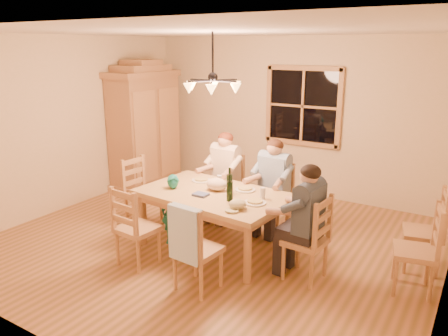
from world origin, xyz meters
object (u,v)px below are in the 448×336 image
Objects in this scene: chair_far_right at (273,212)px; child at (174,210)px; chair_far_left at (225,200)px; chair_near_right at (198,263)px; chair_spare_back at (421,245)px; adult_slate_man at (307,208)px; wine_bottle_b at (230,188)px; wine_bottle_a at (230,181)px; adult_woman at (225,165)px; chair_spare_front at (413,265)px; chair_end_right at (305,253)px; chandelier at (213,85)px; armoire at (145,130)px; chair_near_left at (138,240)px; adult_plaid_man at (274,175)px; dining_table at (214,200)px; chair_end_left at (144,205)px.

chair_far_right is 1.38m from child.
chair_near_right is at bearing 117.90° from chair_far_left.
chair_spare_back reaches higher than child.
adult_slate_man is 0.96m from wine_bottle_b.
wine_bottle_a and wine_bottle_b have the same top height.
chair_spare_front is at bearing 171.03° from adult_woman.
chair_near_right is 1.19m from wine_bottle_a.
chair_spare_front is (2.75, -0.66, 0.00)m from chair_far_left.
chair_end_right and chair_spare_front have the same top height.
chandelier reaches higher than chair_end_right.
chair_far_left is (2.12, -0.66, -0.75)m from armoire.
wine_bottle_a is at bearing 56.40° from chair_near_left.
armoire is 2.35m from chair_far_left.
chair_far_left is 1.13× the size of adult_plaid_man.
adult_woman is 1.02m from wine_bottle_a.
child is at bearing 51.08° from chair_far_right.
chair_spare_back is at bearing 45.86° from chair_near_right.
chair_near_left is 1.13× the size of adult_slate_man.
chair_far_left is 1.13× the size of adult_woman.
armoire is 1.19× the size of dining_table.
chair_far_left is at bearing 75.57° from chair_spare_back.
chair_far_left is at bearing 90.00° from chair_near_left.
adult_plaid_man is (1.71, 0.74, 0.54)m from chair_end_left.
chandelier is 1.98m from chair_far_right.
wine_bottle_b is (0.43, -0.30, -1.15)m from chandelier.
wine_bottle_b is at bearing 97.84° from chair_end_right.
chair_end_left is at bearing 175.36° from dining_table.
chair_spare_front is (2.75, -0.66, -0.54)m from adult_woman.
armoire is at bearing 144.16° from chair_near_right.
chair_end_right is 1.27m from wine_bottle_a.
chandelier reaches higher than armoire.
chair_near_right is at bearing -85.49° from wine_bottle_b.
chair_near_right is 1.32m from adult_slate_man.
wine_bottle_b is (1.62, -0.26, 0.62)m from chair_end_left.
chair_far_left is at bearing 63.93° from chair_spare_front.
adult_woman is (-0.78, 1.82, 0.54)m from chair_near_right.
adult_slate_man is (0.85, -0.95, 0.54)m from chair_far_right.
adult_slate_man reaches higher than chair_end_left.
adult_slate_man reaches higher than wine_bottle_a.
armoire is at bearing 151.09° from wine_bottle_a.
wine_bottle_a is at bearing 129.46° from adult_woman.
chair_spare_back is at bearing -177.43° from chair_far_left.
wine_bottle_a is 2.37m from chair_spare_back.
chair_far_left is at bearing 113.25° from dining_table.
adult_woman is (-0.00, 0.00, 0.54)m from chair_far_left.
chair_near_left is (-0.44, -0.98, -1.77)m from chandelier.
adult_plaid_man reaches higher than chair_end_left.
chair_far_right is at bearing -180.00° from chair_far_left.
chair_end_left is (-1.28, 0.10, -0.36)m from dining_table.
chair_end_left is at bearing 27.98° from chair_far_right.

